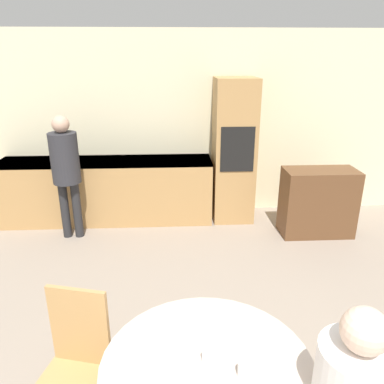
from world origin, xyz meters
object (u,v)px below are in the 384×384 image
Objects in this scene: chair_far_left at (76,359)px; person_standing at (66,165)px; cup at (245,369)px; bowl_near at (166,360)px; sideboard at (318,202)px; oven_unit at (234,151)px.

person_standing reaches higher than chair_far_left.
cup is 0.49× the size of bowl_near.
person_standing is at bearing 118.17° from cup.
chair_far_left reaches higher than bowl_near.
oven_unit is at bearing 150.31° from sideboard.
bowl_near is at bearing -123.44° from sideboard.
sideboard is 3.65m from chair_far_left.
oven_unit is 3.65m from bowl_near.
oven_unit reaches higher than person_standing.
person_standing is at bearing 119.21° from chair_far_left.
bowl_near is at bearing -104.34° from oven_unit.
sideboard is 3.26m from person_standing.
oven_unit reaches higher than bowl_near.
person_standing reaches higher than cup.
bowl_near is at bearing -67.05° from person_standing.
bowl_near is (-0.39, 0.10, -0.02)m from cup.
bowl_near is (0.55, -0.29, 0.24)m from chair_far_left.
person_standing is (-0.72, 2.73, 0.44)m from chair_far_left.
oven_unit is at bearing 80.20° from chair_far_left.
chair_far_left reaches higher than sideboard.
bowl_near is (-0.90, -3.53, -0.21)m from oven_unit.
sideboard is 0.58× the size of person_standing.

